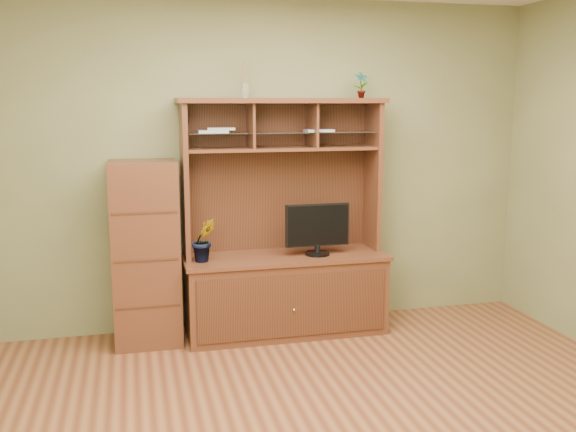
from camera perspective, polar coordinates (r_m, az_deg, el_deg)
name	(u,v)px	position (r m, az deg, el deg)	size (l,w,h in m)	color
room	(350,200)	(3.44, 5.54, 1.39)	(4.54, 4.04, 2.74)	brown
media_hutch	(284,269)	(5.25, -0.32, -4.77)	(1.66, 0.61, 1.90)	#4F2616
monitor	(318,228)	(5.16, 2.64, -1.10)	(0.52, 0.20, 0.41)	black
orchid_plant	(204,240)	(4.99, -7.50, -2.13)	(0.19, 0.15, 0.34)	#27521C
top_plant	(361,85)	(5.34, 6.51, 11.51)	(0.11, 0.08, 0.21)	#2D6623
reed_diffuser	(244,82)	(5.09, -3.91, 11.76)	(0.06, 0.06, 0.30)	silver
magazines	(251,130)	(5.10, -3.34, 7.62)	(1.09, 0.19, 0.04)	silver
side_cabinet	(146,253)	(5.09, -12.54, -3.26)	(0.51, 0.47, 1.43)	#4F2616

